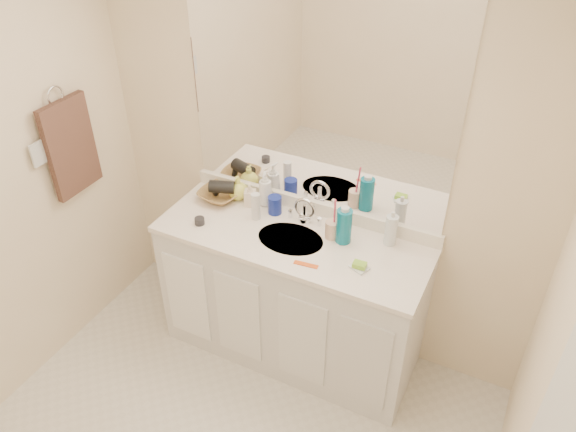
# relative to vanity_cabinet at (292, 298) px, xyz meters

# --- Properties ---
(wall_back) EXTENTS (2.60, 0.02, 2.40)m
(wall_back) POSITION_rel_vanity_cabinet_xyz_m (0.00, 0.28, 0.77)
(wall_back) COLOR #FDE9C6
(wall_back) RESTS_ON floor
(vanity_cabinet) EXTENTS (1.50, 0.55, 0.85)m
(vanity_cabinet) POSITION_rel_vanity_cabinet_xyz_m (0.00, 0.00, 0.00)
(vanity_cabinet) COLOR silver
(vanity_cabinet) RESTS_ON floor
(countertop) EXTENTS (1.52, 0.57, 0.03)m
(countertop) POSITION_rel_vanity_cabinet_xyz_m (0.00, 0.00, 0.44)
(countertop) COLOR white
(countertop) RESTS_ON vanity_cabinet
(backsplash) EXTENTS (1.52, 0.03, 0.08)m
(backsplash) POSITION_rel_vanity_cabinet_xyz_m (0.00, 0.26, 0.50)
(backsplash) COLOR white
(backsplash) RESTS_ON countertop
(sink_basin) EXTENTS (0.37, 0.37, 0.02)m
(sink_basin) POSITION_rel_vanity_cabinet_xyz_m (0.00, -0.02, 0.44)
(sink_basin) COLOR #B2A79C
(sink_basin) RESTS_ON countertop
(faucet) EXTENTS (0.02, 0.02, 0.11)m
(faucet) POSITION_rel_vanity_cabinet_xyz_m (0.00, 0.16, 0.51)
(faucet) COLOR silver
(faucet) RESTS_ON countertop
(mirror) EXTENTS (1.48, 0.01, 1.20)m
(mirror) POSITION_rel_vanity_cabinet_xyz_m (0.00, 0.27, 1.14)
(mirror) COLOR white
(mirror) RESTS_ON wall_back
(blue_mug) EXTENTS (0.09, 0.09, 0.11)m
(blue_mug) POSITION_rel_vanity_cabinet_xyz_m (-0.19, 0.16, 0.51)
(blue_mug) COLOR navy
(blue_mug) RESTS_ON countertop
(tan_cup) EXTENTS (0.10, 0.10, 0.10)m
(tan_cup) POSITION_rel_vanity_cabinet_xyz_m (0.19, 0.09, 0.51)
(tan_cup) COLOR beige
(tan_cup) RESTS_ON countertop
(toothbrush) EXTENTS (0.03, 0.04, 0.21)m
(toothbrush) POSITION_rel_vanity_cabinet_xyz_m (0.20, 0.09, 0.60)
(toothbrush) COLOR #EB3E62
(toothbrush) RESTS_ON tan_cup
(mouthwash_bottle) EXTENTS (0.10, 0.10, 0.20)m
(mouthwash_bottle) POSITION_rel_vanity_cabinet_xyz_m (0.26, 0.09, 0.55)
(mouthwash_bottle) COLOR #0B6E8C
(mouthwash_bottle) RESTS_ON countertop
(clear_pump_bottle) EXTENTS (0.08, 0.08, 0.17)m
(clear_pump_bottle) POSITION_rel_vanity_cabinet_xyz_m (0.49, 0.18, 0.54)
(clear_pump_bottle) COLOR white
(clear_pump_bottle) RESTS_ON countertop
(soap_dish) EXTENTS (0.11, 0.10, 0.01)m
(soap_dish) POSITION_rel_vanity_cabinet_xyz_m (0.42, -0.09, 0.46)
(soap_dish) COLOR white
(soap_dish) RESTS_ON countertop
(green_soap) EXTENTS (0.07, 0.05, 0.02)m
(green_soap) POSITION_rel_vanity_cabinet_xyz_m (0.42, -0.09, 0.48)
(green_soap) COLOR #89CC31
(green_soap) RESTS_ON soap_dish
(orange_comb) EXTENTS (0.13, 0.04, 0.01)m
(orange_comb) POSITION_rel_vanity_cabinet_xyz_m (0.17, -0.18, 0.46)
(orange_comb) COLOR #ED5818
(orange_comb) RESTS_ON countertop
(dark_jar) EXTENTS (0.06, 0.06, 0.04)m
(dark_jar) POSITION_rel_vanity_cabinet_xyz_m (-0.52, -0.13, 0.47)
(dark_jar) COLOR #252429
(dark_jar) RESTS_ON countertop
(extra_white_bottle) EXTENTS (0.06, 0.06, 0.16)m
(extra_white_bottle) POSITION_rel_vanity_cabinet_xyz_m (-0.26, 0.06, 0.54)
(extra_white_bottle) COLOR silver
(extra_white_bottle) RESTS_ON countertop
(soap_bottle_white) EXTENTS (0.10, 0.10, 0.22)m
(soap_bottle_white) POSITION_rel_vanity_cabinet_xyz_m (-0.28, 0.21, 0.56)
(soap_bottle_white) COLOR white
(soap_bottle_white) RESTS_ON countertop
(soap_bottle_cream) EXTENTS (0.09, 0.09, 0.15)m
(soap_bottle_cream) POSITION_rel_vanity_cabinet_xyz_m (-0.36, 0.17, 0.53)
(soap_bottle_cream) COLOR #FBE9CC
(soap_bottle_cream) RESTS_ON countertop
(soap_bottle_yellow) EXTENTS (0.12, 0.12, 0.15)m
(soap_bottle_yellow) POSITION_rel_vanity_cabinet_xyz_m (-0.46, 0.20, 0.53)
(soap_bottle_yellow) COLOR #EFF15E
(soap_bottle_yellow) RESTS_ON countertop
(wicker_basket) EXTENTS (0.27, 0.27, 0.06)m
(wicker_basket) POSITION_rel_vanity_cabinet_xyz_m (-0.55, 0.14, 0.48)
(wicker_basket) COLOR olive
(wicker_basket) RESTS_ON countertop
(hair_dryer) EXTENTS (0.17, 0.12, 0.08)m
(hair_dryer) POSITION_rel_vanity_cabinet_xyz_m (-0.53, 0.14, 0.54)
(hair_dryer) COLOR black
(hair_dryer) RESTS_ON wicker_basket
(towel_ring) EXTENTS (0.01, 0.11, 0.11)m
(towel_ring) POSITION_rel_vanity_cabinet_xyz_m (-1.27, -0.25, 1.12)
(towel_ring) COLOR silver
(towel_ring) RESTS_ON wall_left
(hand_towel) EXTENTS (0.04, 0.32, 0.55)m
(hand_towel) POSITION_rel_vanity_cabinet_xyz_m (-1.25, -0.25, 0.82)
(hand_towel) COLOR #2F1E19
(hand_towel) RESTS_ON towel_ring
(switch_plate) EXTENTS (0.01, 0.08, 0.13)m
(switch_plate) POSITION_rel_vanity_cabinet_xyz_m (-1.27, -0.45, 0.88)
(switch_plate) COLOR silver
(switch_plate) RESTS_ON wall_left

